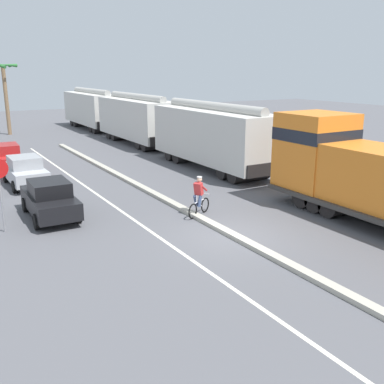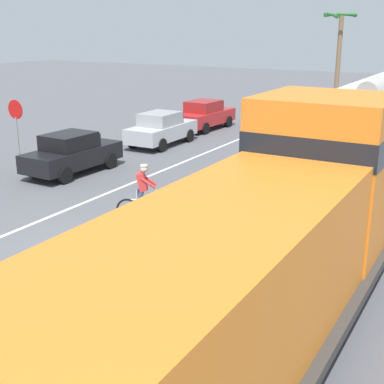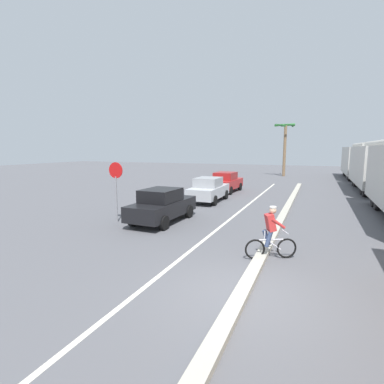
{
  "view_description": "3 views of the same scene",
  "coord_description": "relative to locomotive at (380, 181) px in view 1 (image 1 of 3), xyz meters",
  "views": [
    {
      "loc": [
        -9.38,
        -13.02,
        6.09
      ],
      "look_at": [
        0.18,
        3.13,
        0.95
      ],
      "focal_mm": 42.0,
      "sensor_mm": 36.0,
      "label": 1
    },
    {
      "loc": [
        9.14,
        -9.78,
        5.61
      ],
      "look_at": [
        2.55,
        1.62,
        1.52
      ],
      "focal_mm": 50.0,
      "sensor_mm": 36.0,
      "label": 2
    },
    {
      "loc": [
        1.51,
        -6.81,
        3.51
      ],
      "look_at": [
        -4.63,
        7.84,
        1.21
      ],
      "focal_mm": 28.0,
      "sensor_mm": 36.0,
      "label": 3
    }
  ],
  "objects": [
    {
      "name": "hopper_car_trailing",
      "position": [
        -0.0,
        35.36,
        0.28
      ],
      "size": [
        2.9,
        10.6,
        4.18
      ],
      "color": "beige",
      "rests_on": "ground"
    },
    {
      "name": "median_curb",
      "position": [
        -5.91,
        7.9,
        -1.72
      ],
      "size": [
        0.36,
        36.0,
        0.16
      ],
      "primitive_type": "cube",
      "color": "#B2AD9E",
      "rests_on": "ground"
    },
    {
      "name": "parked_car_red",
      "position": [
        -11.24,
        18.57,
        -0.98
      ],
      "size": [
        1.97,
        4.27,
        1.62
      ],
      "color": "red",
      "rests_on": "ground"
    },
    {
      "name": "cyclist",
      "position": [
        -5.65,
        4.58,
        -0.98
      ],
      "size": [
        1.54,
        0.86,
        1.71
      ],
      "color": "black",
      "rests_on": "ground"
    },
    {
      "name": "parked_car_silver",
      "position": [
        -11.02,
        13.77,
        -0.98
      ],
      "size": [
        1.88,
        4.22,
        1.62
      ],
      "color": "#B7BABF",
      "rests_on": "ground"
    },
    {
      "name": "lane_stripe",
      "position": [
        -8.31,
        7.9,
        -1.79
      ],
      "size": [
        0.14,
        36.0,
        0.01
      ],
      "primitive_type": "cube",
      "color": "silver",
      "rests_on": "ground"
    },
    {
      "name": "hopper_car_middle",
      "position": [
        -0.0,
        23.76,
        0.28
      ],
      "size": [
        2.9,
        10.6,
        4.18
      ],
      "color": "beige",
      "rests_on": "ground"
    },
    {
      "name": "palm_tree_near",
      "position": [
        -8.37,
        35.13,
        3.13
      ],
      "size": [
        2.59,
        2.71,
        6.81
      ],
      "color": "#846647",
      "rests_on": "ground"
    },
    {
      "name": "locomotive",
      "position": [
        0.0,
        0.0,
        0.0
      ],
      "size": [
        3.1,
        11.61,
        4.2
      ],
      "color": "orange",
      "rests_on": "ground"
    },
    {
      "name": "hopper_car_lead",
      "position": [
        -0.0,
        12.16,
        0.28
      ],
      "size": [
        2.9,
        10.6,
        4.18
      ],
      "color": "beige",
      "rests_on": "ground"
    },
    {
      "name": "parked_car_black",
      "position": [
        -11.2,
        7.59,
        -0.98
      ],
      "size": [
        1.91,
        4.24,
        1.62
      ],
      "color": "black",
      "rests_on": "ground"
    },
    {
      "name": "ground_plane",
      "position": [
        -5.91,
        1.9,
        -1.8
      ],
      "size": [
        120.0,
        120.0,
        0.0
      ],
      "primitive_type": "plane",
      "color": "#56565B"
    }
  ]
}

